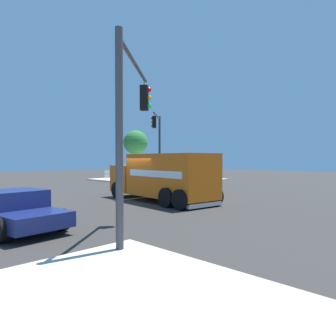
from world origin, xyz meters
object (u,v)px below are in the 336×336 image
(pickup_navy, at_px, (10,208))
(pedestrian_near_corner, at_px, (160,170))
(traffic_light_secondary, at_px, (131,112))
(delivery_truck, at_px, (162,177))
(shade_tree_near, at_px, (136,143))
(traffic_light_primary, at_px, (158,139))

(pickup_navy, relative_size, pedestrian_near_corner, 3.23)
(pedestrian_near_corner, bearing_deg, traffic_light_secondary, 44.56)
(delivery_truck, relative_size, pedestrian_near_corner, 4.67)
(shade_tree_near, bearing_deg, traffic_light_secondary, 50.56)
(traffic_light_secondary, xyz_separation_m, pickup_navy, (2.14, -4.14, -3.16))
(traffic_light_secondary, distance_m, pedestrian_near_corner, 29.93)
(traffic_light_primary, bearing_deg, traffic_light_secondary, 44.16)
(pedestrian_near_corner, bearing_deg, delivery_truck, 46.59)
(pickup_navy, xyz_separation_m, pedestrian_near_corner, (-23.37, -16.77, 0.36))
(pickup_navy, bearing_deg, delivery_truck, -171.59)
(delivery_truck, xyz_separation_m, traffic_light_secondary, (6.58, 5.43, 2.45))
(pickup_navy, bearing_deg, pedestrian_near_corner, -144.33)
(traffic_light_secondary, relative_size, pedestrian_near_corner, 3.40)
(traffic_light_secondary, xyz_separation_m, pedestrian_near_corner, (-21.23, -20.91, -2.80))
(traffic_light_primary, distance_m, pedestrian_near_corner, 12.19)
(pickup_navy, height_order, pedestrian_near_corner, pedestrian_near_corner)
(pedestrian_near_corner, bearing_deg, shade_tree_near, -12.07)
(traffic_light_primary, xyz_separation_m, traffic_light_secondary, (12.93, 12.56, -0.35))
(shade_tree_near, bearing_deg, traffic_light_primary, 61.79)
(traffic_light_secondary, bearing_deg, pickup_navy, -62.69)
(traffic_light_primary, relative_size, pickup_navy, 1.17)
(delivery_truck, height_order, traffic_light_secondary, traffic_light_secondary)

